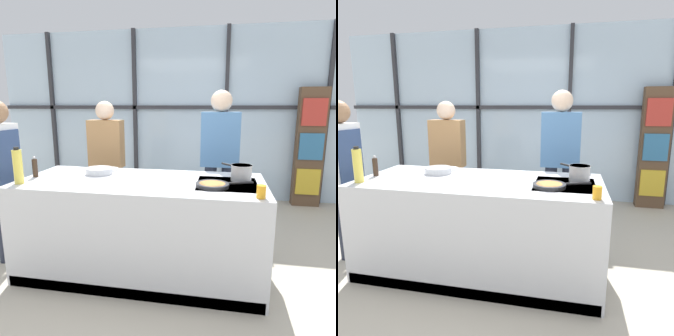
# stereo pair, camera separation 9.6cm
# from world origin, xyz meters

# --- Properties ---
(ground_plane) EXTENTS (18.00, 18.00, 0.00)m
(ground_plane) POSITION_xyz_m (0.00, 0.00, 0.00)
(ground_plane) COLOR #BCB29E
(back_window_wall) EXTENTS (6.40, 0.10, 2.80)m
(back_window_wall) POSITION_xyz_m (0.00, 2.51, 1.40)
(back_window_wall) COLOR silver
(back_window_wall) RESTS_ON ground_plane
(bookshelf) EXTENTS (0.41, 0.19, 1.84)m
(bookshelf) POSITION_xyz_m (2.06, 2.33, 0.92)
(bookshelf) COLOR brown
(bookshelf) RESTS_ON ground_plane
(demo_island) EXTENTS (2.23, 0.95, 0.90)m
(demo_island) POSITION_xyz_m (0.00, -0.00, 0.45)
(demo_island) COLOR silver
(demo_island) RESTS_ON ground_plane
(chef) EXTENTS (0.23, 0.38, 1.63)m
(chef) POSITION_xyz_m (-1.42, -0.01, 0.94)
(chef) COLOR #232838
(chef) RESTS_ON ground_plane
(spectator_far_left) EXTENTS (0.42, 0.23, 1.62)m
(spectator_far_left) POSITION_xyz_m (-0.70, 0.93, 0.92)
(spectator_far_left) COLOR black
(spectator_far_left) RESTS_ON ground_plane
(spectator_center_left) EXTENTS (0.44, 0.24, 1.74)m
(spectator_center_left) POSITION_xyz_m (0.70, 0.93, 1.00)
(spectator_center_left) COLOR #232838
(spectator_center_left) RESTS_ON ground_plane
(frying_pan) EXTENTS (0.49, 0.28, 0.03)m
(frying_pan) POSITION_xyz_m (0.66, -0.12, 0.92)
(frying_pan) COLOR #232326
(frying_pan) RESTS_ON demo_island
(saucepan) EXTENTS (0.28, 0.29, 0.15)m
(saucepan) POSITION_xyz_m (0.90, 0.13, 0.98)
(saucepan) COLOR silver
(saucepan) RESTS_ON demo_island
(white_plate) EXTENTS (0.25, 0.25, 0.01)m
(white_plate) POSITION_xyz_m (-0.47, 0.35, 0.91)
(white_plate) COLOR white
(white_plate) RESTS_ON demo_island
(mixing_bowl) EXTENTS (0.27, 0.27, 0.06)m
(mixing_bowl) POSITION_xyz_m (-0.48, 0.17, 0.94)
(mixing_bowl) COLOR silver
(mixing_bowl) RESTS_ON demo_island
(oil_bottle) EXTENTS (0.08, 0.08, 0.32)m
(oil_bottle) POSITION_xyz_m (-1.02, -0.31, 1.06)
(oil_bottle) COLOR #E0CC4C
(oil_bottle) RESTS_ON demo_island
(pepper_grinder) EXTENTS (0.05, 0.05, 0.20)m
(pepper_grinder) POSITION_xyz_m (-1.03, -0.06, 0.99)
(pepper_grinder) COLOR #332319
(pepper_grinder) RESTS_ON demo_island
(juice_glass_near) EXTENTS (0.07, 0.07, 0.10)m
(juice_glass_near) POSITION_xyz_m (1.02, -0.38, 0.95)
(juice_glass_near) COLOR orange
(juice_glass_near) RESTS_ON demo_island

